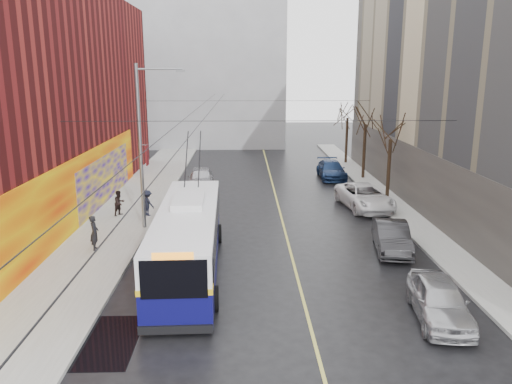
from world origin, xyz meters
TOP-DOWN VIEW (x-y plane):
  - ground at (0.00, 0.00)m, footprint 140.00×140.00m
  - sidewalk_left at (-8.00, 12.00)m, footprint 4.00×60.00m
  - sidewalk_right at (9.00, 12.00)m, footprint 2.00×60.00m
  - lane_line at (1.50, 14.00)m, footprint 0.12×50.00m
  - building_far at (-6.00, 44.99)m, footprint 20.50×12.10m
  - streetlight_pole at (-6.14, 10.00)m, footprint 2.65×0.60m
  - catenary_wires at (-2.54, 14.77)m, footprint 18.00×60.00m
  - tree_near at (9.00, 16.00)m, footprint 3.20×3.20m
  - tree_mid at (9.00, 23.00)m, footprint 3.20×3.20m
  - tree_far at (9.00, 30.00)m, footprint 3.20×3.20m
  - puddle at (-5.31, -1.88)m, footprint 2.08×3.47m
  - pigeons_flying at (-2.51, 10.48)m, footprint 5.18×2.03m
  - trolleybus at (-3.20, 3.96)m, footprint 2.98×11.73m
  - parked_car_a at (6.11, -0.65)m, footprint 2.24×4.48m
  - parked_car_b at (6.44, 6.25)m, footprint 2.13×4.51m
  - parked_car_c at (7.00, 14.12)m, footprint 3.29×5.83m
  - parked_car_d at (6.47, 23.39)m, footprint 2.03×4.94m
  - following_car at (-3.96, 19.98)m, footprint 2.06×4.70m
  - pedestrian_a at (-7.99, 6.42)m, footprint 0.52×0.69m
  - pedestrian_b at (-8.23, 12.41)m, footprint 0.89×0.94m
  - pedestrian_c at (-6.53, 12.33)m, footprint 1.14×1.09m

SIDE VIEW (x-z plane):
  - ground at x=0.00m, z-range 0.00..0.00m
  - lane_line at x=1.50m, z-range 0.00..0.01m
  - puddle at x=-5.31m, z-range 0.00..0.01m
  - sidewalk_left at x=-8.00m, z-range 0.00..0.15m
  - sidewalk_right at x=9.00m, z-range 0.00..0.15m
  - parked_car_b at x=6.44m, z-range 0.00..1.43m
  - parked_car_d at x=6.47m, z-range 0.00..1.43m
  - parked_car_a at x=6.11m, z-range 0.00..1.47m
  - parked_car_c at x=7.00m, z-range 0.00..1.54m
  - following_car at x=-3.96m, z-range 0.00..1.58m
  - pedestrian_b at x=-8.23m, z-range 0.15..1.67m
  - pedestrian_c at x=-6.53m, z-range 0.15..1.70m
  - pedestrian_a at x=-7.99m, z-range 0.15..1.86m
  - trolleybus at x=-3.20m, z-range -1.22..4.29m
  - streetlight_pole at x=-6.14m, z-range 0.35..9.35m
  - tree_near at x=9.00m, z-range 1.78..8.18m
  - tree_far at x=9.00m, z-range 1.86..8.43m
  - tree_mid at x=9.00m, z-range 1.91..8.59m
  - catenary_wires at x=-2.54m, z-range 6.13..6.36m
  - pigeons_flying at x=-2.51m, z-range 6.69..8.77m
  - building_far at x=-6.00m, z-range 0.02..18.02m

